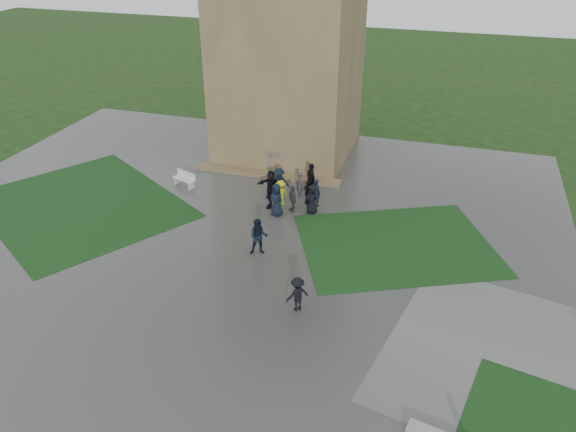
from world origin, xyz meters
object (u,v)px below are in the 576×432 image
(tower, at_px, (289,9))
(pedestrian_mid, at_px, (259,237))
(bench, at_px, (185,179))
(pedestrian_near, at_px, (297,294))

(tower, relative_size, pedestrian_mid, 10.01)
(tower, height_order, pedestrian_mid, tower)
(bench, bearing_deg, pedestrian_mid, -19.12)
(pedestrian_mid, bearing_deg, pedestrian_near, -69.98)
(pedestrian_mid, bearing_deg, bench, 120.04)
(tower, bearing_deg, pedestrian_mid, -79.12)
(bench, bearing_deg, pedestrian_near, -22.56)
(bench, distance_m, pedestrian_near, 13.16)
(tower, relative_size, bench, 11.51)
(tower, distance_m, pedestrian_mid, 15.24)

